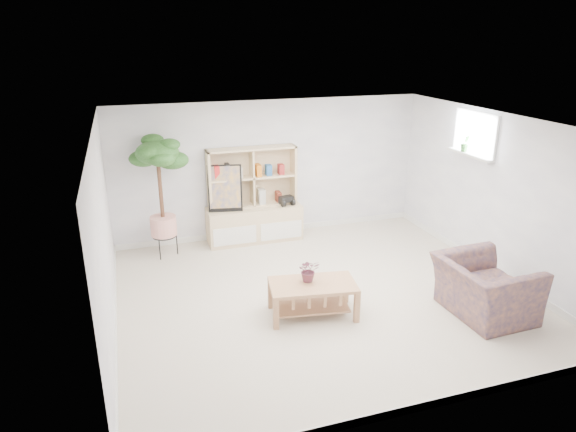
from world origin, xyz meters
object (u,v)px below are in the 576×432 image
object	(u,v)px
storage_unit	(254,196)
floor_tree	(161,198)
coffee_table	(313,299)
armchair	(485,285)

from	to	relation	value
storage_unit	floor_tree	size ratio (longest dim) A/B	0.83
coffee_table	armchair	bearing A→B (deg)	-8.54
storage_unit	coffee_table	xyz separation A→B (m)	(0.07, -2.71, -0.60)
storage_unit	floor_tree	distance (m)	1.58
storage_unit	armchair	distance (m)	4.03
floor_tree	armchair	bearing A→B (deg)	-40.28
storage_unit	coffee_table	bearing A→B (deg)	-88.46
armchair	storage_unit	bearing A→B (deg)	31.07
storage_unit	coffee_table	size ratio (longest dim) A/B	1.50
storage_unit	coffee_table	distance (m)	2.78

